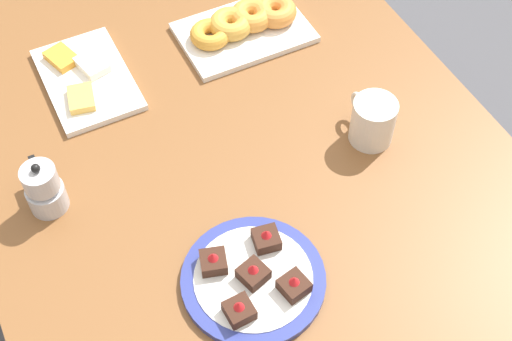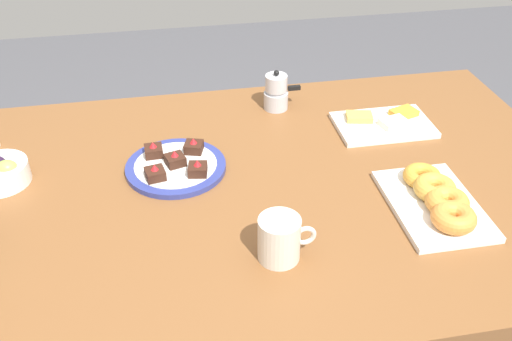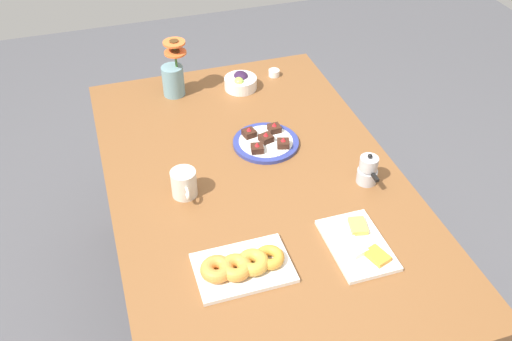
{
  "view_description": "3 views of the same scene",
  "coord_description": "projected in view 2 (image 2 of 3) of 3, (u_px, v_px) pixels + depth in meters",
  "views": [
    {
      "loc": [
        -0.7,
        0.35,
        1.82
      ],
      "look_at": [
        0.0,
        0.0,
        0.78
      ],
      "focal_mm": 50.0,
      "sensor_mm": 36.0,
      "label": 1
    },
    {
      "loc": [
        -0.2,
        -1.07,
        1.54
      ],
      "look_at": [
        0.0,
        0.0,
        0.78
      ],
      "focal_mm": 40.0,
      "sensor_mm": 36.0,
      "label": 2
    },
    {
      "loc": [
        1.43,
        -0.45,
        2.02
      ],
      "look_at": [
        0.0,
        0.0,
        0.78
      ],
      "focal_mm": 40.0,
      "sensor_mm": 36.0,
      "label": 3
    }
  ],
  "objects": [
    {
      "name": "croissant_platter",
      "position": [
        438.0,
        200.0,
        1.26
      ],
      "size": [
        0.19,
        0.28,
        0.05
      ],
      "color": "white",
      "rests_on": "dining_table"
    },
    {
      "name": "dessert_plate",
      "position": [
        176.0,
        166.0,
        1.39
      ],
      "size": [
        0.25,
        0.25,
        0.05
      ],
      "color": "navy",
      "rests_on": "dining_table"
    },
    {
      "name": "coffee_mug",
      "position": [
        279.0,
        238.0,
        1.12
      ],
      "size": [
        0.12,
        0.09,
        0.1
      ],
      "color": "beige",
      "rests_on": "dining_table"
    },
    {
      "name": "cheese_platter",
      "position": [
        384.0,
        123.0,
        1.56
      ],
      "size": [
        0.26,
        0.17,
        0.03
      ],
      "color": "white",
      "rests_on": "dining_table"
    },
    {
      "name": "moka_pot",
      "position": [
        276.0,
        93.0,
        1.63
      ],
      "size": [
        0.11,
        0.07,
        0.12
      ],
      "color": "#B7B7BC",
      "rests_on": "dining_table"
    },
    {
      "name": "dining_table",
      "position": [
        256.0,
        212.0,
        1.4
      ],
      "size": [
        1.6,
        1.0,
        0.74
      ],
      "color": "brown",
      "rests_on": "ground_plane"
    }
  ]
}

